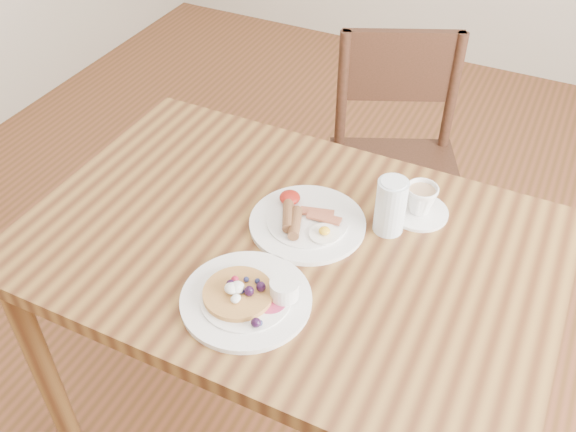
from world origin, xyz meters
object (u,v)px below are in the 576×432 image
(chair_far, at_px, (395,159))
(breakfast_plate, at_px, (306,221))
(water_glass, at_px, (391,206))
(pancake_plate, at_px, (249,297))
(dining_table, at_px, (288,270))
(teacup_saucer, at_px, (420,202))

(chair_far, bearing_deg, breakfast_plate, 64.84)
(water_glass, bearing_deg, pancake_plate, -118.50)
(chair_far, height_order, breakfast_plate, chair_far)
(pancake_plate, distance_m, breakfast_plate, 0.26)
(dining_table, distance_m, chair_far, 0.77)
(breakfast_plate, relative_size, teacup_saucer, 1.93)
(water_glass, bearing_deg, teacup_saucer, 60.71)
(teacup_saucer, distance_m, water_glass, 0.10)
(chair_far, height_order, pancake_plate, chair_far)
(dining_table, xyz_separation_m, teacup_saucer, (0.24, 0.22, 0.13))
(dining_table, height_order, pancake_plate, pancake_plate)
(chair_far, height_order, teacup_saucer, chair_far)
(dining_table, bearing_deg, water_glass, 34.86)
(dining_table, xyz_separation_m, pancake_plate, (0.01, -0.20, 0.11))
(breakfast_plate, distance_m, teacup_saucer, 0.27)
(teacup_saucer, bearing_deg, water_glass, -119.29)
(breakfast_plate, bearing_deg, chair_far, 89.02)
(chair_far, distance_m, breakfast_plate, 0.74)
(breakfast_plate, xyz_separation_m, water_glass, (0.18, 0.07, 0.06))
(dining_table, height_order, water_glass, water_glass)
(dining_table, relative_size, chair_far, 1.36)
(chair_far, xyz_separation_m, teacup_saucer, (0.21, -0.53, 0.29))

